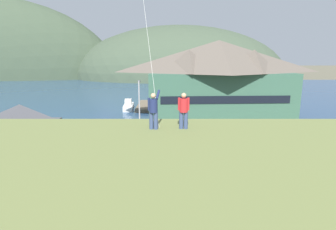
{
  "coord_description": "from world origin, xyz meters",
  "views": [
    {
      "loc": [
        0.14,
        -21.25,
        10.34
      ],
      "look_at": [
        0.17,
        9.0,
        3.81
      ],
      "focal_mm": 29.08,
      "sensor_mm": 36.0,
      "label": 1
    }
  ],
  "objects_px": {
    "parked_car_mid_row_far": "(127,147)",
    "person_kite_flyer": "(153,110)",
    "parked_car_back_row_left": "(161,164)",
    "parking_light_pole": "(139,108)",
    "parked_car_corner_spot": "(48,166)",
    "wharf_dock": "(146,106)",
    "person_companion": "(183,110)",
    "parked_car_back_row_right": "(196,143)",
    "parked_car_front_row_silver": "(229,170)",
    "moored_boat_outer_mooring": "(163,104)",
    "moored_boat_wharfside": "(128,106)",
    "parked_car_front_row_end": "(255,146)",
    "parked_car_mid_row_center": "(276,163)",
    "harbor_lodge": "(218,79)",
    "storage_shed_near_lot": "(22,132)",
    "parked_car_mid_row_near": "(317,146)"
  },
  "relations": [
    {
      "from": "person_kite_flyer",
      "to": "person_companion",
      "type": "height_order",
      "value": "person_kite_flyer"
    },
    {
      "from": "parked_car_back_row_left",
      "to": "person_companion",
      "type": "bearing_deg",
      "value": -82.47
    },
    {
      "from": "parked_car_mid_row_center",
      "to": "parked_car_mid_row_far",
      "type": "height_order",
      "value": "same"
    },
    {
      "from": "parked_car_back_row_left",
      "to": "person_kite_flyer",
      "type": "bearing_deg",
      "value": -90.74
    },
    {
      "from": "parked_car_mid_row_center",
      "to": "parked_car_mid_row_near",
      "type": "xyz_separation_m",
      "value": [
        6.14,
        4.6,
        0.0
      ]
    },
    {
      "from": "parked_car_mid_row_center",
      "to": "parked_car_mid_row_near",
      "type": "distance_m",
      "value": 7.68
    },
    {
      "from": "harbor_lodge",
      "to": "parked_car_mid_row_center",
      "type": "height_order",
      "value": "harbor_lodge"
    },
    {
      "from": "storage_shed_near_lot",
      "to": "parked_car_corner_spot",
      "type": "distance_m",
      "value": 6.1
    },
    {
      "from": "parked_car_front_row_silver",
      "to": "person_kite_flyer",
      "type": "bearing_deg",
      "value": -124.01
    },
    {
      "from": "parked_car_mid_row_far",
      "to": "moored_boat_wharfside",
      "type": "bearing_deg",
      "value": 97.77
    },
    {
      "from": "parked_car_mid_row_center",
      "to": "parked_car_front_row_silver",
      "type": "relative_size",
      "value": 1.02
    },
    {
      "from": "person_companion",
      "to": "parked_car_back_row_left",
      "type": "bearing_deg",
      "value": 97.53
    },
    {
      "from": "parked_car_corner_spot",
      "to": "person_kite_flyer",
      "type": "relative_size",
      "value": 2.32
    },
    {
      "from": "moored_boat_wharfside",
      "to": "parking_light_pole",
      "type": "relative_size",
      "value": 0.78
    },
    {
      "from": "parked_car_mid_row_far",
      "to": "person_companion",
      "type": "height_order",
      "value": "person_companion"
    },
    {
      "from": "parked_car_mid_row_center",
      "to": "moored_boat_wharfside",
      "type": "bearing_deg",
      "value": 120.02
    },
    {
      "from": "parked_car_mid_row_center",
      "to": "parked_car_mid_row_far",
      "type": "distance_m",
      "value": 14.53
    },
    {
      "from": "parked_car_front_row_end",
      "to": "parked_car_mid_row_far",
      "type": "height_order",
      "value": "same"
    },
    {
      "from": "parked_car_mid_row_far",
      "to": "person_kite_flyer",
      "type": "relative_size",
      "value": 2.34
    },
    {
      "from": "parked_car_front_row_silver",
      "to": "wharf_dock",
      "type": "bearing_deg",
      "value": 105.85
    },
    {
      "from": "wharf_dock",
      "to": "person_companion",
      "type": "distance_m",
      "value": 43.53
    },
    {
      "from": "parked_car_back_row_left",
      "to": "parking_light_pole",
      "type": "distance_m",
      "value": 10.2
    },
    {
      "from": "wharf_dock",
      "to": "parked_car_mid_row_far",
      "type": "xyz_separation_m",
      "value": [
        0.32,
        -28.23,
        0.71
      ]
    },
    {
      "from": "moored_boat_outer_mooring",
      "to": "moored_boat_wharfside",
      "type": "bearing_deg",
      "value": -162.15
    },
    {
      "from": "parked_car_back_row_right",
      "to": "parked_car_mid_row_center",
      "type": "bearing_deg",
      "value": -40.07
    },
    {
      "from": "parked_car_front_row_end",
      "to": "parked_car_back_row_right",
      "type": "bearing_deg",
      "value": 171.83
    },
    {
      "from": "moored_boat_outer_mooring",
      "to": "person_companion",
      "type": "relative_size",
      "value": 4.9
    },
    {
      "from": "storage_shed_near_lot",
      "to": "moored_boat_outer_mooring",
      "type": "height_order",
      "value": "storage_shed_near_lot"
    },
    {
      "from": "moored_boat_outer_mooring",
      "to": "person_kite_flyer",
      "type": "xyz_separation_m",
      "value": [
        0.23,
        -42.57,
        7.15
      ]
    },
    {
      "from": "parked_car_back_row_right",
      "to": "person_kite_flyer",
      "type": "height_order",
      "value": "person_kite_flyer"
    },
    {
      "from": "parked_car_front_row_silver",
      "to": "parked_car_corner_spot",
      "type": "distance_m",
      "value": 15.44
    },
    {
      "from": "person_kite_flyer",
      "to": "parked_car_back_row_left",
      "type": "bearing_deg",
      "value": 89.26
    },
    {
      "from": "parked_car_back_row_right",
      "to": "person_kite_flyer",
      "type": "xyz_separation_m",
      "value": [
        -3.78,
        -15.66,
        6.8
      ]
    },
    {
      "from": "wharf_dock",
      "to": "parked_car_back_row_right",
      "type": "xyz_separation_m",
      "value": [
        7.68,
        -26.96,
        0.71
      ]
    },
    {
      "from": "parked_car_front_row_end",
      "to": "parked_car_mid_row_far",
      "type": "relative_size",
      "value": 0.99
    },
    {
      "from": "parked_car_back_row_right",
      "to": "parked_car_mid_row_far",
      "type": "xyz_separation_m",
      "value": [
        -7.36,
        -1.27,
        0.0
      ]
    },
    {
      "from": "parked_car_front_row_end",
      "to": "parked_car_back_row_right",
      "type": "relative_size",
      "value": 1.01
    },
    {
      "from": "parked_car_mid_row_near",
      "to": "person_companion",
      "type": "bearing_deg",
      "value": -135.65
    },
    {
      "from": "parked_car_back_row_left",
      "to": "person_kite_flyer",
      "type": "relative_size",
      "value": 2.33
    },
    {
      "from": "parked_car_back_row_left",
      "to": "person_companion",
      "type": "height_order",
      "value": "person_companion"
    },
    {
      "from": "parked_car_back_row_left",
      "to": "parked_car_corner_spot",
      "type": "distance_m",
      "value": 9.81
    },
    {
      "from": "parked_car_front_row_end",
      "to": "parked_car_front_row_silver",
      "type": "xyz_separation_m",
      "value": [
        -4.12,
        -6.23,
        0.0
      ]
    },
    {
      "from": "parked_car_corner_spot",
      "to": "parking_light_pole",
      "type": "distance_m",
      "value": 12.5
    },
    {
      "from": "parked_car_front_row_end",
      "to": "parked_car_corner_spot",
      "type": "relative_size",
      "value": 1.0
    },
    {
      "from": "moored_boat_outer_mooring",
      "to": "parked_car_front_row_silver",
      "type": "distance_m",
      "value": 34.55
    },
    {
      "from": "parked_car_corner_spot",
      "to": "parked_car_back_row_left",
      "type": "bearing_deg",
      "value": 3.7
    },
    {
      "from": "harbor_lodge",
      "to": "parking_light_pole",
      "type": "xyz_separation_m",
      "value": [
        -11.31,
        -11.28,
        -2.47
      ]
    },
    {
      "from": "parked_car_back_row_left",
      "to": "parked_car_front_row_silver",
      "type": "relative_size",
      "value": 1.02
    },
    {
      "from": "moored_boat_outer_mooring",
      "to": "parked_car_corner_spot",
      "type": "distance_m",
      "value": 34.56
    },
    {
      "from": "harbor_lodge",
      "to": "parked_car_front_row_silver",
      "type": "relative_size",
      "value": 5.54
    }
  ]
}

